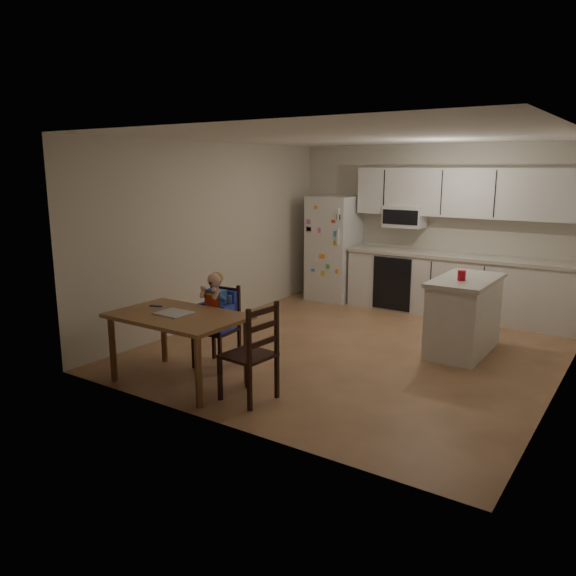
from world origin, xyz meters
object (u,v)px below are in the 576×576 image
Objects in this scene: dining_table at (178,324)px; chair_side at (256,347)px; red_cup at (462,275)px; refrigerator at (334,248)px; chair_booster at (218,309)px; kitchen_island at (464,315)px.

chair_side reaches higher than dining_table.
red_cup is 0.09× the size of dining_table.
red_cup is at bearing -33.02° from refrigerator.
red_cup is at bearing 49.29° from dining_table.
chair_booster is at bearing -139.08° from red_cup.
dining_table is (0.55, -4.14, -0.23)m from refrigerator.
dining_table is (-2.10, -2.59, 0.17)m from kitchen_island.
kitchen_island reaches higher than dining_table.
red_cup is (2.64, -1.72, 0.10)m from refrigerator.
kitchen_island is 0.90× the size of dining_table.
chair_booster reaches higher than kitchen_island.
red_cup is 2.79m from chair_booster.
chair_booster reaches higher than red_cup.
chair_booster is at bearing 90.28° from dining_table.
chair_side is at bearing -115.62° from red_cup.
refrigerator reaches higher than kitchen_island.
kitchen_island is 2.89m from chair_booster.
chair_side is (0.95, -0.57, -0.10)m from chair_booster.
refrigerator is at bearing 146.98° from red_cup.
kitchen_island is 3.34m from dining_table.
dining_table is 0.95m from chair_side.
refrigerator is at bearing 94.97° from chair_booster.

